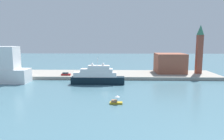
{
  "coord_description": "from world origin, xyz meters",
  "views": [
    {
      "loc": [
        4.86,
        -80.55,
        19.02
      ],
      "look_at": [
        2.6,
        6.0,
        6.32
      ],
      "focal_mm": 33.81,
      "sensor_mm": 36.0,
      "label": 1
    }
  ],
  "objects_px": {
    "large_yacht": "(97,77)",
    "mooring_bollard": "(105,76)",
    "small_motorboat": "(116,101)",
    "parked_car": "(66,74)",
    "harbor_building": "(170,63)",
    "bell_tower": "(200,47)",
    "person_figure": "(77,73)"
  },
  "relations": [
    {
      "from": "bell_tower",
      "to": "large_yacht",
      "type": "bearing_deg",
      "value": -158.18
    },
    {
      "from": "small_motorboat",
      "to": "bell_tower",
      "type": "xyz_separation_m",
      "value": [
        42.03,
        48.0,
        14.24
      ]
    },
    {
      "from": "large_yacht",
      "to": "person_figure",
      "type": "distance_m",
      "value": 19.96
    },
    {
      "from": "parked_car",
      "to": "mooring_bollard",
      "type": "xyz_separation_m",
      "value": [
        19.26,
        -3.21,
        -0.22
      ]
    },
    {
      "from": "harbor_building",
      "to": "parked_car",
      "type": "xyz_separation_m",
      "value": [
        -52.72,
        -10.18,
        -4.42
      ]
    },
    {
      "from": "small_motorboat",
      "to": "person_figure",
      "type": "height_order",
      "value": "person_figure"
    },
    {
      "from": "small_motorboat",
      "to": "harbor_building",
      "type": "height_order",
      "value": "harbor_building"
    },
    {
      "from": "bell_tower",
      "to": "person_figure",
      "type": "bearing_deg",
      "value": -176.37
    },
    {
      "from": "person_figure",
      "to": "mooring_bollard",
      "type": "height_order",
      "value": "person_figure"
    },
    {
      "from": "bell_tower",
      "to": "parked_car",
      "type": "relative_size",
      "value": 5.5
    },
    {
      "from": "harbor_building",
      "to": "mooring_bollard",
      "type": "xyz_separation_m",
      "value": [
        -33.47,
        -13.39,
        -4.64
      ]
    },
    {
      "from": "large_yacht",
      "to": "mooring_bollard",
      "type": "relative_size",
      "value": 29.79
    },
    {
      "from": "small_motorboat",
      "to": "parked_car",
      "type": "xyz_separation_m",
      "value": [
        -24.71,
        40.24,
        1.34
      ]
    },
    {
      "from": "parked_car",
      "to": "mooring_bollard",
      "type": "relative_size",
      "value": 5.9
    },
    {
      "from": "mooring_bollard",
      "to": "parked_car",
      "type": "bearing_deg",
      "value": 170.54
    },
    {
      "from": "harbor_building",
      "to": "person_figure",
      "type": "distance_m",
      "value": 48.49
    },
    {
      "from": "small_motorboat",
      "to": "parked_car",
      "type": "distance_m",
      "value": 47.24
    },
    {
      "from": "person_figure",
      "to": "mooring_bollard",
      "type": "bearing_deg",
      "value": -26.03
    },
    {
      "from": "large_yacht",
      "to": "harbor_building",
      "type": "relative_size",
      "value": 1.52
    },
    {
      "from": "parked_car",
      "to": "mooring_bollard",
      "type": "distance_m",
      "value": 19.52
    },
    {
      "from": "bell_tower",
      "to": "harbor_building",
      "type": "bearing_deg",
      "value": 170.21
    },
    {
      "from": "harbor_building",
      "to": "person_figure",
      "type": "relative_size",
      "value": 8.68
    },
    {
      "from": "harbor_building",
      "to": "mooring_bollard",
      "type": "distance_m",
      "value": 36.34
    },
    {
      "from": "harbor_building",
      "to": "bell_tower",
      "type": "height_order",
      "value": "bell_tower"
    },
    {
      "from": "harbor_building",
      "to": "parked_car",
      "type": "relative_size",
      "value": 3.33
    },
    {
      "from": "large_yacht",
      "to": "harbor_building",
      "type": "distance_m",
      "value": 42.83
    },
    {
      "from": "large_yacht",
      "to": "parked_car",
      "type": "height_order",
      "value": "large_yacht"
    },
    {
      "from": "large_yacht",
      "to": "small_motorboat",
      "type": "height_order",
      "value": "large_yacht"
    },
    {
      "from": "large_yacht",
      "to": "mooring_bollard",
      "type": "height_order",
      "value": "large_yacht"
    },
    {
      "from": "small_motorboat",
      "to": "bell_tower",
      "type": "distance_m",
      "value": 65.37
    },
    {
      "from": "harbor_building",
      "to": "parked_car",
      "type": "bearing_deg",
      "value": -169.07
    },
    {
      "from": "harbor_building",
      "to": "mooring_bollard",
      "type": "bearing_deg",
      "value": -158.2
    }
  ]
}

